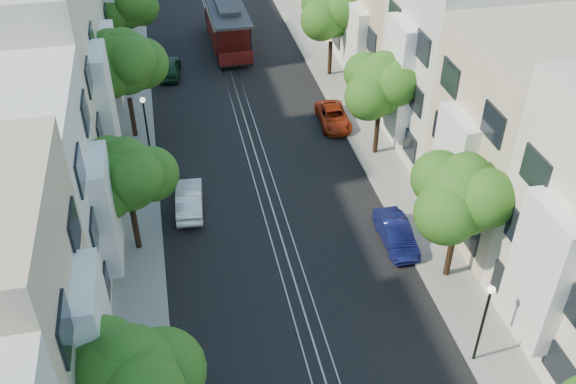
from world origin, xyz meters
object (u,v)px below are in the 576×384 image
tree_e_b (463,197)px  tree_w_c (125,64)px  parked_car_w_mid (189,199)px  lamp_west (145,120)px  parked_car_e_far (333,117)px  parked_car_w_far (169,67)px  tree_e_c (382,86)px  tree_e_d (333,12)px  tree_w_b (128,177)px  parked_car_e_mid (396,233)px  lamp_east (485,313)px  tree_w_d (125,6)px  tree_w_a (129,384)px  cable_car (227,23)px

tree_e_b → tree_w_c: 21.53m
parked_car_w_mid → lamp_west: bearing=-65.7°
parked_car_e_far → parked_car_w_mid: (-10.00, -7.22, 0.09)m
lamp_west → parked_car_w_far: bearing=81.1°
tree_e_c → tree_e_d: size_ratio=0.95×
tree_e_c → tree_w_b: (-14.40, -6.00, -0.20)m
parked_car_e_mid → parked_car_w_mid: 11.16m
tree_e_c → parked_car_e_far: bearing=112.8°
tree_e_b → lamp_east: size_ratio=1.61×
tree_e_b → parked_car_w_mid: 14.58m
lamp_west → tree_e_c: bearing=-8.5°
parked_car_w_far → tree_w_d: bearing=-38.4°
tree_w_d → tree_w_c: bearing=-90.0°
lamp_west → parked_car_e_far: 12.27m
tree_e_b → tree_w_d: tree_e_b is taller
parked_car_w_far → tree_w_a: bearing=90.6°
tree_e_d → tree_w_b: 22.28m
tree_e_b → parked_car_e_mid: 5.23m
tree_e_c → tree_w_c: (-14.40, 5.00, 0.47)m
cable_car → parked_car_w_mid: (-4.83, -20.92, -1.42)m
parked_car_e_far → tree_e_b: bearing=-81.3°
tree_w_c → parked_car_e_far: bearing=-4.7°
tree_e_d → tree_w_b: bearing=-130.3°
tree_e_b → cable_car: bearing=103.4°
tree_e_d → tree_e_c: bearing=-90.0°
lamp_east → parked_car_w_mid: bearing=130.1°
tree_w_c → cable_car: size_ratio=0.78×
tree_e_b → tree_w_d: bearing=118.1°
cable_car → parked_car_e_far: size_ratio=2.25×
parked_car_e_far → parked_car_w_far: parked_car_w_far is taller
tree_w_d → cable_car: tree_w_d is taller
tree_w_d → lamp_east: size_ratio=1.57×
lamp_east → tree_e_d: bearing=88.0°
tree_w_b → parked_car_w_mid: (2.74, 2.74, -3.75)m
lamp_east → parked_car_e_mid: (-0.70, 7.75, -2.22)m
tree_w_b → tree_w_d: bearing=90.0°
tree_w_c → parked_car_e_mid: (12.74, -13.22, -4.44)m
tree_w_c → parked_car_e_far: (12.74, -1.05, -4.51)m
tree_w_a → cable_car: tree_w_a is taller
tree_e_b → tree_w_a: 16.01m
lamp_east → parked_car_w_mid: (-10.70, 12.71, -2.20)m
tree_e_b → lamp_east: 5.41m
tree_e_d → tree_w_b: (-14.40, -17.00, -0.47)m
tree_w_d → lamp_west: (0.84, -13.98, -1.75)m
tree_e_b → lamp_west: size_ratio=1.61×
tree_w_b → lamp_east: 16.81m
tree_w_a → tree_w_c: bearing=90.0°
tree_e_d → lamp_east: 27.07m
parked_car_e_mid → parked_car_e_far: (0.00, 12.18, -0.07)m
tree_e_c → cable_car: 19.10m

